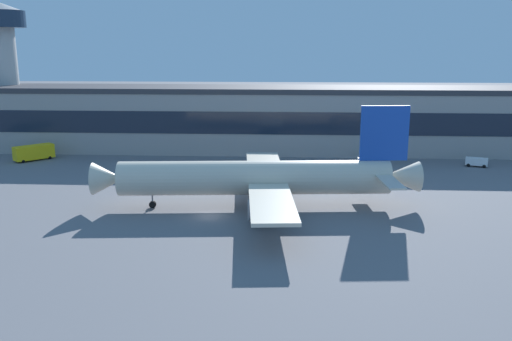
% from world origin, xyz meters
% --- Properties ---
extents(ground_plane, '(600.00, 600.00, 0.00)m').
position_xyz_m(ground_plane, '(0.00, 0.00, 0.00)').
color(ground_plane, slate).
extents(terminal_building, '(170.48, 16.33, 15.31)m').
position_xyz_m(terminal_building, '(0.00, 52.71, 7.68)').
color(terminal_building, '#9E9993').
rests_on(terminal_building, ground_plane).
extents(airliner, '(51.22, 43.65, 15.97)m').
position_xyz_m(airliner, '(7.41, 5.21, 4.75)').
color(airliner, beige).
rests_on(airliner, ground_plane).
extents(control_tower, '(12.03, 12.03, 35.08)m').
position_xyz_m(control_tower, '(-58.49, 55.94, 21.69)').
color(control_tower, '#B7B7B2').
rests_on(control_tower, ground_plane).
extents(stair_truck, '(5.09, 6.39, 3.55)m').
position_xyz_m(stair_truck, '(29.88, 35.95, 1.98)').
color(stair_truck, white).
rests_on(stair_truck, ground_plane).
extents(fuel_truck, '(7.83, 8.01, 3.35)m').
position_xyz_m(fuel_truck, '(-44.29, 38.27, 1.88)').
color(fuel_truck, yellow).
rests_on(fuel_truck, ground_plane).
extents(follow_me_car, '(4.78, 3.25, 1.85)m').
position_xyz_m(follow_me_car, '(51.26, 37.16, 1.09)').
color(follow_me_car, white).
rests_on(follow_me_car, ground_plane).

